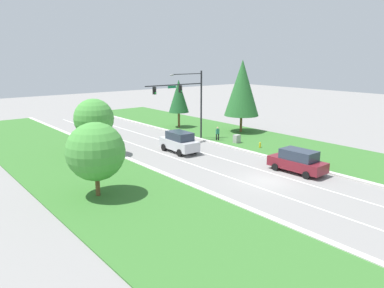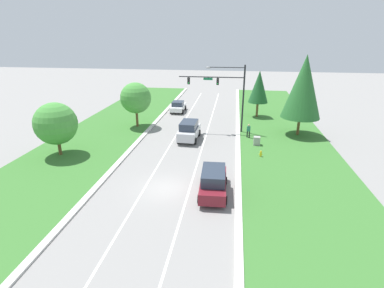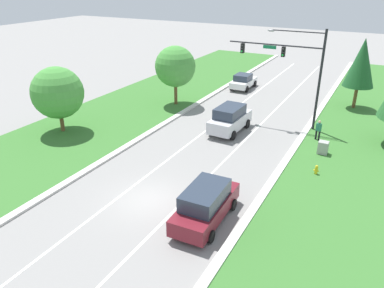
{
  "view_description": "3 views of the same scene",
  "coord_description": "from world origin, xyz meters",
  "px_view_note": "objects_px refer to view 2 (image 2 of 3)",
  "views": [
    {
      "loc": [
        -22.91,
        -18.66,
        9.82
      ],
      "look_at": [
        -0.06,
        9.67,
        1.3
      ],
      "focal_mm": 35.0,
      "sensor_mm": 36.0,
      "label": 1
    },
    {
      "loc": [
        4.96,
        -20.65,
        11.7
      ],
      "look_at": [
        1.3,
        5.09,
        2.0
      ],
      "focal_mm": 28.0,
      "sensor_mm": 36.0,
      "label": 2
    },
    {
      "loc": [
        10.82,
        -15.08,
        11.92
      ],
      "look_at": [
        0.06,
        5.1,
        1.56
      ],
      "focal_mm": 35.0,
      "sensor_mm": 36.0,
      "label": 3
    }
  ],
  "objects_px": {
    "white_sedan": "(178,106)",
    "fire_hydrant": "(261,154)",
    "silver_suv": "(189,130)",
    "pedestrian": "(249,130)",
    "utility_cabinet": "(257,141)",
    "oak_far_left_tree": "(56,124)",
    "conifer_far_right_tree": "(303,87)",
    "oak_near_left_tree": "(136,98)",
    "traffic_signal_mast": "(225,88)",
    "burgundy_suv": "(213,181)",
    "conifer_near_right_tree": "(259,87)"
  },
  "relations": [
    {
      "from": "conifer_far_right_tree",
      "to": "conifer_near_right_tree",
      "type": "bearing_deg",
      "value": 119.4
    },
    {
      "from": "white_sedan",
      "to": "fire_hydrant",
      "type": "height_order",
      "value": "white_sedan"
    },
    {
      "from": "traffic_signal_mast",
      "to": "burgundy_suv",
      "type": "relative_size",
      "value": 1.62
    },
    {
      "from": "white_sedan",
      "to": "pedestrian",
      "type": "relative_size",
      "value": 2.54
    },
    {
      "from": "oak_near_left_tree",
      "to": "utility_cabinet",
      "type": "bearing_deg",
      "value": -17.92
    },
    {
      "from": "traffic_signal_mast",
      "to": "conifer_far_right_tree",
      "type": "xyz_separation_m",
      "value": [
        8.96,
        -0.22,
        0.4
      ]
    },
    {
      "from": "utility_cabinet",
      "to": "oak_near_left_tree",
      "type": "bearing_deg",
      "value": 162.08
    },
    {
      "from": "conifer_near_right_tree",
      "to": "oak_far_left_tree",
      "type": "xyz_separation_m",
      "value": [
        -20.63,
        -17.75,
        -1.12
      ]
    },
    {
      "from": "fire_hydrant",
      "to": "conifer_far_right_tree",
      "type": "height_order",
      "value": "conifer_far_right_tree"
    },
    {
      "from": "conifer_far_right_tree",
      "to": "oak_far_left_tree",
      "type": "height_order",
      "value": "conifer_far_right_tree"
    },
    {
      "from": "utility_cabinet",
      "to": "conifer_far_right_tree",
      "type": "height_order",
      "value": "conifer_far_right_tree"
    },
    {
      "from": "oak_near_left_tree",
      "to": "conifer_far_right_tree",
      "type": "bearing_deg",
      "value": -1.78
    },
    {
      "from": "pedestrian",
      "to": "fire_hydrant",
      "type": "bearing_deg",
      "value": 118.08
    },
    {
      "from": "burgundy_suv",
      "to": "oak_near_left_tree",
      "type": "relative_size",
      "value": 0.87
    },
    {
      "from": "utility_cabinet",
      "to": "fire_hydrant",
      "type": "bearing_deg",
      "value": -86.47
    },
    {
      "from": "white_sedan",
      "to": "utility_cabinet",
      "type": "bearing_deg",
      "value": -49.96
    },
    {
      "from": "white_sedan",
      "to": "silver_suv",
      "type": "bearing_deg",
      "value": -73.75
    },
    {
      "from": "traffic_signal_mast",
      "to": "oak_near_left_tree",
      "type": "relative_size",
      "value": 1.41
    },
    {
      "from": "white_sedan",
      "to": "conifer_far_right_tree",
      "type": "height_order",
      "value": "conifer_far_right_tree"
    },
    {
      "from": "silver_suv",
      "to": "conifer_far_right_tree",
      "type": "xyz_separation_m",
      "value": [
        12.8,
        3.41,
        4.74
      ]
    },
    {
      "from": "conifer_near_right_tree",
      "to": "conifer_far_right_tree",
      "type": "bearing_deg",
      "value": -60.6
    },
    {
      "from": "utility_cabinet",
      "to": "conifer_far_right_tree",
      "type": "bearing_deg",
      "value": 39.82
    },
    {
      "from": "fire_hydrant",
      "to": "oak_near_left_tree",
      "type": "distance_m",
      "value": 17.82
    },
    {
      "from": "traffic_signal_mast",
      "to": "silver_suv",
      "type": "xyz_separation_m",
      "value": [
        -3.85,
        -3.63,
        -4.33
      ]
    },
    {
      "from": "silver_suv",
      "to": "oak_near_left_tree",
      "type": "bearing_deg",
      "value": 153.84
    },
    {
      "from": "pedestrian",
      "to": "oak_far_left_tree",
      "type": "height_order",
      "value": "oak_far_left_tree"
    },
    {
      "from": "pedestrian",
      "to": "conifer_far_right_tree",
      "type": "relative_size",
      "value": 0.18
    },
    {
      "from": "utility_cabinet",
      "to": "oak_far_left_tree",
      "type": "bearing_deg",
      "value": -164.15
    },
    {
      "from": "oak_near_left_tree",
      "to": "oak_far_left_tree",
      "type": "bearing_deg",
      "value": -114.07
    },
    {
      "from": "pedestrian",
      "to": "silver_suv",
      "type": "bearing_deg",
      "value": 30.12
    },
    {
      "from": "conifer_far_right_tree",
      "to": "oak_far_left_tree",
      "type": "distance_m",
      "value": 27.06
    },
    {
      "from": "conifer_near_right_tree",
      "to": "burgundy_suv",
      "type": "bearing_deg",
      "value": -101.39
    },
    {
      "from": "conifer_far_right_tree",
      "to": "oak_near_left_tree",
      "type": "bearing_deg",
      "value": 178.22
    },
    {
      "from": "burgundy_suv",
      "to": "conifer_near_right_tree",
      "type": "xyz_separation_m",
      "value": [
        4.69,
        23.29,
        3.42
      ]
    },
    {
      "from": "fire_hydrant",
      "to": "conifer_near_right_tree",
      "type": "distance_m",
      "value": 16.0
    },
    {
      "from": "white_sedan",
      "to": "burgundy_suv",
      "type": "relative_size",
      "value": 0.84
    },
    {
      "from": "conifer_near_right_tree",
      "to": "conifer_far_right_tree",
      "type": "relative_size",
      "value": 0.71
    },
    {
      "from": "oak_near_left_tree",
      "to": "conifer_far_right_tree",
      "type": "relative_size",
      "value": 0.61
    },
    {
      "from": "white_sedan",
      "to": "fire_hydrant",
      "type": "bearing_deg",
      "value": -55.53
    },
    {
      "from": "white_sedan",
      "to": "fire_hydrant",
      "type": "relative_size",
      "value": 6.12
    },
    {
      "from": "conifer_near_right_tree",
      "to": "silver_suv",
      "type": "bearing_deg",
      "value": -126.79
    },
    {
      "from": "conifer_near_right_tree",
      "to": "traffic_signal_mast",
      "type": "bearing_deg",
      "value": -120.89
    },
    {
      "from": "utility_cabinet",
      "to": "pedestrian",
      "type": "xyz_separation_m",
      "value": [
        -0.84,
        2.37,
        0.43
      ]
    },
    {
      "from": "white_sedan",
      "to": "oak_near_left_tree",
      "type": "height_order",
      "value": "oak_near_left_tree"
    },
    {
      "from": "traffic_signal_mast",
      "to": "white_sedan",
      "type": "height_order",
      "value": "traffic_signal_mast"
    },
    {
      "from": "utility_cabinet",
      "to": "burgundy_suv",
      "type": "bearing_deg",
      "value": -109.5
    },
    {
      "from": "white_sedan",
      "to": "pedestrian",
      "type": "xyz_separation_m",
      "value": [
        10.49,
        -11.2,
        0.09
      ]
    },
    {
      "from": "silver_suv",
      "to": "pedestrian",
      "type": "bearing_deg",
      "value": 14.46
    },
    {
      "from": "burgundy_suv",
      "to": "utility_cabinet",
      "type": "xyz_separation_m",
      "value": [
        3.96,
        11.19,
        -0.52
      ]
    },
    {
      "from": "white_sedan",
      "to": "silver_suv",
      "type": "relative_size",
      "value": 0.89
    }
  ]
}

